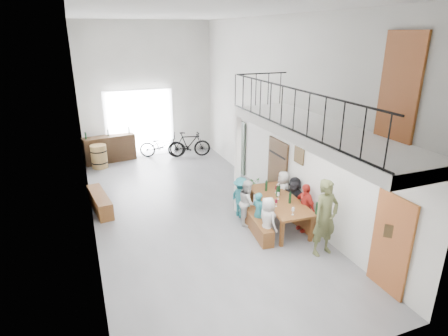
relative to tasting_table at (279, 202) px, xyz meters
name	(u,v)px	position (x,y,z in m)	size (l,w,h in m)	color
floor	(191,211)	(-2.00, 1.69, -0.71)	(12.00, 12.00, 0.00)	#5F5F61
room_walls	(187,91)	(-2.00, 1.69, 2.85)	(12.00, 12.00, 12.00)	white
gateway_portal	(140,124)	(-2.40, 7.63, 0.69)	(2.80, 0.08, 2.80)	white
right_wall_decor	(308,165)	(0.70, -0.17, 1.04)	(0.07, 8.28, 5.07)	brown
balcony	(316,134)	(-0.03, -1.43, 2.26)	(1.52, 5.62, 4.00)	white
tasting_table	(279,202)	(0.00, 0.00, 0.00)	(1.12, 2.42, 0.79)	brown
bench_inner	(256,223)	(-0.71, -0.03, -0.49)	(0.31, 1.92, 0.44)	brown
bench_wall	(296,214)	(0.57, 0.01, -0.48)	(0.26, 1.97, 0.45)	brown
tableware	(279,194)	(-0.01, 0.03, 0.23)	(0.51, 1.63, 0.35)	black
side_bench	(100,202)	(-4.50, 2.81, -0.45)	(0.40, 1.82, 0.51)	brown
oak_barrel	(99,156)	(-4.22, 6.70, -0.25)	(0.63, 0.63, 0.92)	olive
serving_counter	(110,149)	(-3.75, 7.34, -0.17)	(2.04, 0.57, 1.08)	#3E2A17
counter_bottles	(108,133)	(-3.75, 7.33, 0.51)	(1.77, 0.38, 0.28)	black
guest_left_a	(268,220)	(-0.71, -0.67, -0.09)	(0.60, 0.39, 1.23)	beige
guest_left_b	(258,212)	(-0.67, -0.09, -0.14)	(0.41, 0.27, 1.13)	#25717B
guest_left_c	(248,202)	(-0.74, 0.44, -0.07)	(0.62, 0.48, 1.27)	beige
guest_left_d	(241,197)	(-0.76, 0.87, -0.11)	(0.78, 0.45, 1.20)	#25717B
guest_right_a	(305,207)	(0.50, -0.47, -0.04)	(0.78, 0.33, 1.34)	red
guest_right_b	(294,198)	(0.58, 0.19, -0.07)	(1.17, 0.37, 1.26)	black
guest_right_c	(283,192)	(0.53, 0.72, -0.08)	(0.61, 0.40, 1.26)	beige
host_standing	(325,218)	(0.30, -1.61, 0.24)	(0.69, 0.45, 1.89)	#50552F
potted_plant	(254,183)	(0.45, 2.49, -0.48)	(0.40, 0.35, 0.45)	#174A18
bicycle_near	(162,145)	(-1.61, 7.12, -0.20)	(0.67, 1.93, 1.01)	black
bicycle_far	(189,144)	(-0.55, 6.73, -0.16)	(0.51, 1.81, 1.09)	black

